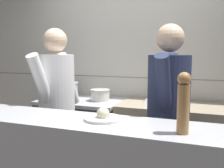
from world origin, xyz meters
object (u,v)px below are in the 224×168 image
at_px(pepper_mill, 183,102).
at_px(stock_pot, 66,89).
at_px(mixing_bowl_steel, 152,98).
at_px(chef_head_cook, 57,107).
at_px(oven_range, 83,133).
at_px(sauce_pot, 100,95).
at_px(plated_dish_appetiser, 103,117).
at_px(chef_sous, 168,117).

bearing_deg(pepper_mill, stock_pot, 137.34).
bearing_deg(mixing_bowl_steel, chef_head_cook, -132.26).
relative_size(oven_range, stock_pot, 3.16).
bearing_deg(chef_head_cook, oven_range, 103.00).
distance_m(oven_range, chef_head_cook, 0.93).
bearing_deg(stock_pot, oven_range, -11.41).
xyz_separation_m(sauce_pot, plated_dish_appetiser, (0.59, -1.33, 0.09)).
bearing_deg(chef_head_cook, mixing_bowl_steel, 52.16).
distance_m(pepper_mill, chef_sous, 0.75).
bearing_deg(oven_range, chef_head_cook, -81.42).
distance_m(oven_range, mixing_bowl_steel, 1.01).
relative_size(chef_head_cook, chef_sous, 1.00).
height_order(oven_range, chef_head_cook, chef_head_cook).
height_order(oven_range, stock_pot, stock_pot).
bearing_deg(oven_range, chef_sous, -32.87).
height_order(stock_pot, pepper_mill, pepper_mill).
height_order(mixing_bowl_steel, plated_dish_appetiser, plated_dish_appetiser).
bearing_deg(chef_head_cook, chef_sous, 4.83).
bearing_deg(sauce_pot, plated_dish_appetiser, -66.17).
xyz_separation_m(oven_range, sauce_pot, (0.25, -0.00, 0.52)).
bearing_deg(sauce_pot, pepper_mill, -52.27).
bearing_deg(stock_pot, sauce_pot, -6.29).
bearing_deg(chef_head_cook, pepper_mill, -23.98).
bearing_deg(sauce_pot, oven_range, 179.32).
bearing_deg(mixing_bowl_steel, pepper_mill, -71.92).
xyz_separation_m(oven_range, mixing_bowl_steel, (0.87, 0.06, 0.50)).
relative_size(stock_pot, mixing_bowl_steel, 1.48).
distance_m(mixing_bowl_steel, plated_dish_appetiser, 1.39).
relative_size(pepper_mill, chef_sous, 0.20).
bearing_deg(sauce_pot, chef_head_cook, -99.55).
bearing_deg(plated_dish_appetiser, stock_pot, 128.40).
relative_size(plated_dish_appetiser, chef_sous, 0.15).
height_order(oven_range, plated_dish_appetiser, plated_dish_appetiser).
xyz_separation_m(plated_dish_appetiser, chef_head_cook, (-0.72, 0.56, -0.10)).
distance_m(mixing_bowl_steel, chef_sous, 0.88).
distance_m(plated_dish_appetiser, chef_head_cook, 0.91).
xyz_separation_m(oven_range, plated_dish_appetiser, (0.83, -1.33, 0.61)).
bearing_deg(chef_head_cook, stock_pot, 119.19).
distance_m(stock_pot, sauce_pot, 0.51).
bearing_deg(mixing_bowl_steel, chef_sous, -69.23).
distance_m(stock_pot, mixing_bowl_steel, 1.14).
bearing_deg(plated_dish_appetiser, oven_range, 122.03).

